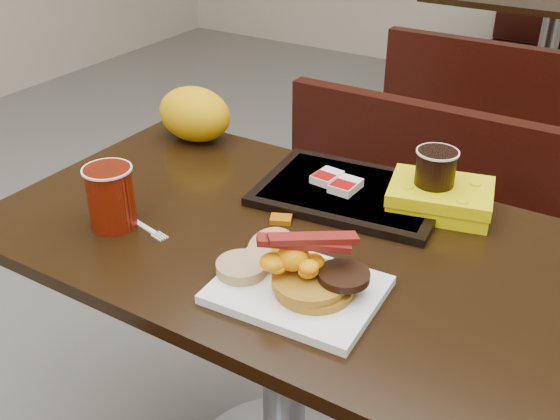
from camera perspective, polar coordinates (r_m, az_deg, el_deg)
The scene contains 22 objects.
table_near at distance 1.54m, azimuth 0.37°, elevation -13.94°, with size 1.20×0.70×0.75m, color black, non-canonical shape.
bench_near_n at distance 2.06m, azimuth 10.60°, elevation -2.43°, with size 1.00×0.46×0.72m, color black, non-canonical shape.
table_far at distance 3.75m, azimuth 21.97°, elevation 11.25°, with size 1.20×0.70×0.75m, color black, non-canonical shape.
bench_far_s at distance 3.10m, azimuth 19.15°, elevation 7.82°, with size 1.00×0.46×0.72m, color black, non-canonical shape.
platter at distance 1.14m, azimuth 1.54°, elevation -6.97°, with size 0.28×0.22×0.02m, color white.
pancake_stack at distance 1.12m, azimuth 3.01°, elevation -6.48°, with size 0.14×0.14×0.03m, color #A8761C.
sausage_patty at distance 1.10m, azimuth 5.60°, elevation -5.71°, with size 0.09×0.09×0.01m, color black.
scrambled_eggs at distance 1.11m, azimuth 1.13°, elevation -4.34°, with size 0.10×0.08×0.05m, color #FFB205.
bacon_strips at distance 1.09m, azimuth 2.11°, elevation -2.79°, with size 0.16×0.07×0.01m, color #4A0509, non-canonical shape.
muffin_bottom at distance 1.16m, azimuth -3.38°, elevation -5.01°, with size 0.09×0.09×0.02m, color #A78058.
muffin_top at distance 1.19m, azimuth -0.63°, elevation -3.49°, with size 0.09×0.09×0.02m, color #A78058.
coffee_cup_near at distance 1.35m, azimuth -14.54°, elevation 1.07°, with size 0.09×0.09×0.13m, color maroon.
fork at distance 1.36m, azimuth -11.87°, elevation -1.36°, with size 0.11×0.02×0.00m, color white, non-canonical shape.
knife at distance 1.17m, azimuth 6.47°, elevation -6.38°, with size 0.15×0.01×0.00m, color white.
condiment_syrup at distance 1.34m, azimuth 0.08°, elevation -0.81°, with size 0.04×0.03×0.01m, color #A55107.
condiment_ketchup at distance 1.44m, azimuth -0.60°, elevation 1.30°, with size 0.03×0.03×0.01m, color #8C0504.
tray at distance 1.45m, azimuth 6.26°, elevation 1.54°, with size 0.40×0.28×0.02m, color black.
hashbrown_sleeve_left at distance 1.47m, azimuth 4.14°, elevation 2.88°, with size 0.05×0.07×0.02m, color silver.
hashbrown_sleeve_right at distance 1.43m, azimuth 5.75°, elevation 2.12°, with size 0.05×0.07×0.02m, color silver.
coffee_cup_far at distance 1.40m, azimuth 13.34°, elevation 2.91°, with size 0.08×0.08×0.11m, color black.
clamshell at distance 1.42m, azimuth 13.78°, elevation 1.05°, with size 0.21×0.16×0.06m, color #DCCA03.
paper_bag at distance 1.71m, azimuth -7.46°, elevation 8.30°, with size 0.20×0.15×0.14m, color #F4B608.
Camera 1 is at (0.58, -0.95, 1.44)m, focal length 41.94 mm.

